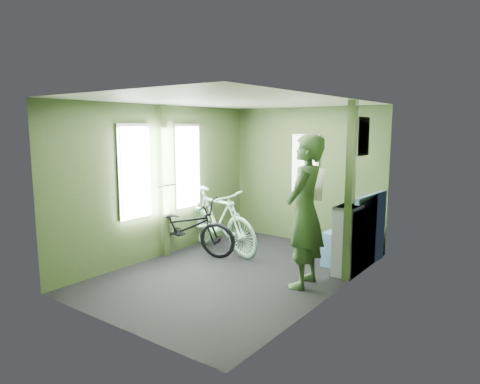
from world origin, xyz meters
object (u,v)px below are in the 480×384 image
Objects in this scene: bicycle_mint at (219,252)px; bicycle_black at (185,255)px; bench_seat at (355,242)px; waste_box at (347,241)px; passenger at (305,211)px.

bicycle_black is at bearing 156.34° from bicycle_mint.
bench_seat is at bearing -76.81° from bicycle_black.
bicycle_black is 1.79× the size of waste_box.
passenger is at bearing -94.40° from bench_seat.
passenger is 0.88m from waste_box.
bicycle_mint is at bearing -154.84° from bench_seat.
bicycle_black is 1.64× the size of bench_seat.
waste_box is (2.05, 0.19, 0.47)m from bicycle_mint.
waste_box is at bearing -71.20° from bicycle_mint.
passenger reaches higher than bicycle_mint.
bench_seat is at bearing 100.82° from waste_box.
bicycle_mint is 0.92× the size of passenger.
passenger is (2.10, -0.06, 0.94)m from bicycle_black.
bicycle_black is 0.89× the size of passenger.
waste_box is (2.38, 0.63, 0.47)m from bicycle_black.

